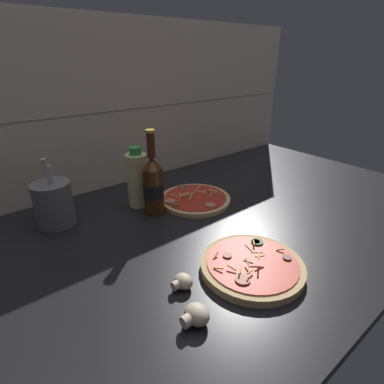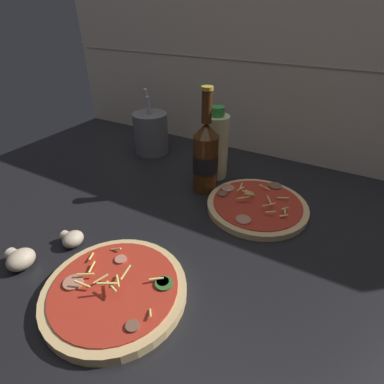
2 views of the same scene
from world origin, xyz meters
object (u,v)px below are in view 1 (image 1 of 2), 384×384
Objects in this scene: mushroom_right at (183,282)px; utensil_crock at (54,203)px; pizza_near at (252,266)px; beer_bottle at (153,185)px; oil_bottle at (137,179)px; mushroom_left at (196,315)px; pizza_far at (195,199)px.

mushroom_right is 0.23× the size of utensil_crock.
pizza_near is 38.55cm from beer_bottle.
beer_bottle is 8.03cm from oil_bottle.
mushroom_right is at bearing -107.26° from oil_bottle.
pizza_near reaches higher than mushroom_left.
pizza_far is at bearing -31.85° from oil_bottle.
pizza_far is 1.17× the size of utensil_crock.
pizza_far is 17.32cm from beer_bottle.
utensil_crock is at bearing 105.56° from mushroom_right.
beer_bottle reaches higher than mushroom_right.
pizza_far reaches higher than mushroom_left.
mushroom_left is 1.19× the size of mushroom_right.
mushroom_right is (-12.48, -40.16, -7.51)cm from oil_bottle.
pizza_near is 20.03cm from mushroom_left.
mushroom_right is at bearing 161.52° from pizza_near.
beer_bottle is at bearing 93.94° from pizza_near.
mushroom_right is at bearing -74.44° from utensil_crock.
oil_bottle is at bearing 96.71° from beer_bottle.
utensil_crock is at bearing 99.25° from mushroom_left.
pizza_near is 1.21× the size of oil_bottle.
oil_bottle reaches higher than pizza_near.
utensil_crock reaches higher than oil_bottle.
pizza_far is at bearing 70.91° from pizza_near.
beer_bottle is at bearing 67.38° from mushroom_right.
pizza_far is at bearing -19.26° from utensil_crock.
pizza_far is 50.62cm from mushroom_left.
pizza_near is at bearing -18.48° from mushroom_right.
mushroom_left is (-32.05, -39.18, 0.94)cm from pizza_far.
pizza_far is 1.20× the size of oil_bottle.
beer_bottle reaches higher than pizza_near.
pizza_far is 43.53cm from utensil_crock.
pizza_near is 57.67cm from utensil_crock.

